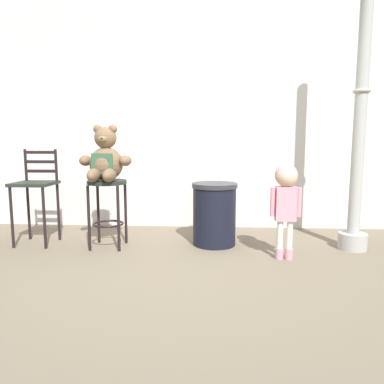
{
  "coord_description": "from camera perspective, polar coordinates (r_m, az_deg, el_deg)",
  "views": [
    {
      "loc": [
        0.36,
        -3.37,
        1.17
      ],
      "look_at": [
        0.13,
        0.49,
        0.64
      ],
      "focal_mm": 34.08,
      "sensor_mm": 36.0,
      "label": 1
    }
  ],
  "objects": [
    {
      "name": "ground_plane",
      "position": [
        3.59,
        -2.56,
        -11.25
      ],
      "size": [
        24.0,
        24.0,
        0.0
      ],
      "primitive_type": "plane",
      "color": "#716451"
    },
    {
      "name": "building_wall",
      "position": [
        5.18,
        -0.57,
        15.38
      ],
      "size": [
        6.63,
        0.3,
        3.71
      ],
      "primitive_type": "cube",
      "color": "silver",
      "rests_on": "ground_plane"
    },
    {
      "name": "bar_stool_with_teddy",
      "position": [
        4.15,
        -13.1,
        -1.04
      ],
      "size": [
        0.43,
        0.43,
        0.75
      ],
      "color": "#212822",
      "rests_on": "ground_plane"
    },
    {
      "name": "teddy_bear",
      "position": [
        4.08,
        -13.4,
        4.89
      ],
      "size": [
        0.57,
        0.51,
        0.61
      ],
      "color": "brown",
      "rests_on": "bar_stool_with_teddy"
    },
    {
      "name": "child_walking",
      "position": [
        3.71,
        14.5,
        0.22
      ],
      "size": [
        0.31,
        0.24,
        0.96
      ],
      "rotation": [
        0.0,
        0.0,
        2.48
      ],
      "color": "#D28FA1",
      "rests_on": "ground_plane"
    },
    {
      "name": "trash_bin",
      "position": [
        4.18,
        3.52,
        -3.43
      ],
      "size": [
        0.52,
        0.52,
        0.71
      ],
      "color": "black",
      "rests_on": "ground_plane"
    },
    {
      "name": "lamppost",
      "position": [
        4.29,
        24.61,
        7.13
      ],
      "size": [
        0.31,
        0.31,
        2.94
      ],
      "color": "#A6A39F",
      "rests_on": "ground_plane"
    },
    {
      "name": "bar_chair_empty",
      "position": [
        4.55,
        -23.26,
        0.54
      ],
      "size": [
        0.43,
        0.43,
        1.09
      ],
      "color": "#212822",
      "rests_on": "ground_plane"
    }
  ]
}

